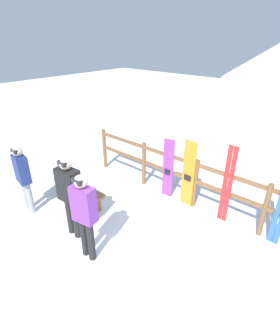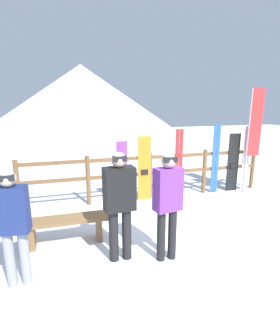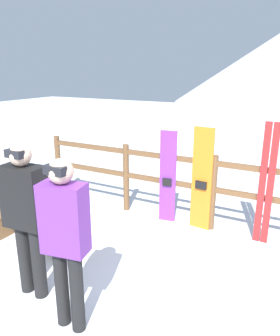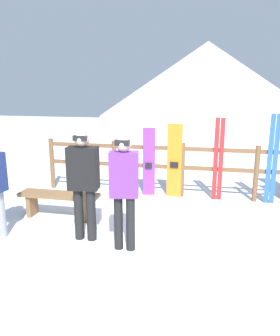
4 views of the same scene
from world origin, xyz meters
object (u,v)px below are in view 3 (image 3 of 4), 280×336
bench (30,223)px  ski_pair_red (266,185)px  person_black (26,212)px  person_purple (65,234)px  snowboard_purple (168,178)px  snowboard_orange (202,180)px

bench → ski_pair_red: bearing=30.3°
person_black → person_purple: bearing=-15.7°
snowboard_purple → person_black: bearing=-103.2°
snowboard_orange → ski_pair_red: ski_pair_red is taller
person_purple → snowboard_purple: 2.53m
person_black → snowboard_purple: bearing=76.8°
person_purple → ski_pair_red: 2.84m
person_purple → ski_pair_red: (1.32, 2.52, -0.12)m
bench → person_black: (0.78, -0.72, 0.62)m
bench → person_black: bearing=-42.7°
person_purple → person_black: (-0.67, 0.19, -0.01)m
snowboard_orange → ski_pair_red: 0.90m
person_black → snowboard_orange: 2.58m
bench → person_purple: size_ratio=0.88×
person_black → snowboard_purple: 2.40m
bench → snowboard_purple: 2.12m
person_black → ski_pair_red: ski_pair_red is taller
bench → ski_pair_red: size_ratio=0.85×
person_purple → bench: bearing=148.0°
person_purple → snowboard_orange: (0.42, 2.51, -0.19)m
bench → ski_pair_red: (2.76, 1.61, 0.51)m
bench → person_purple: (1.45, -0.90, 0.63)m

